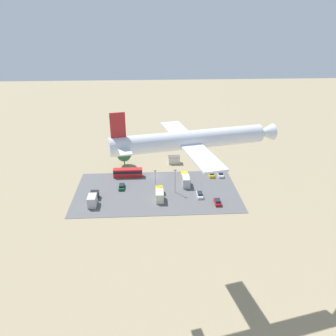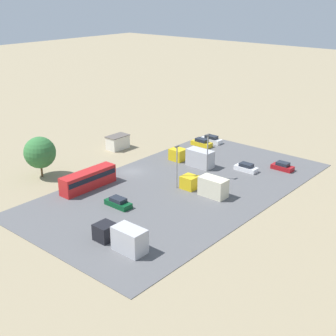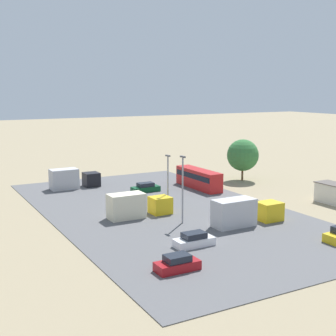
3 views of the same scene
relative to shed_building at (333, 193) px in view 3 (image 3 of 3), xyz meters
name	(u,v)px [view 3 (image 3 of 3)]	position (x,y,z in m)	size (l,w,h in m)	color
ground_plane	(235,201)	(7.48, 11.58, -1.44)	(400.00, 400.00, 0.00)	gray
parking_lot_surface	(165,211)	(7.48, 22.99, -1.40)	(53.66, 29.63, 0.08)	#565659
shed_building	(333,193)	(0.00, 0.00, 0.00)	(4.69, 2.90, 2.87)	silver
bus	(199,178)	(17.58, 11.30, 0.28)	(10.35, 2.46, 3.05)	red
parked_car_0	(194,240)	(-6.33, 27.15, -0.76)	(1.81, 4.24, 1.44)	silver
parked_car_1	(146,188)	(19.21, 20.12, -0.77)	(1.83, 4.44, 1.43)	#0C4723
parked_car_4	(177,264)	(-11.18, 31.94, -0.75)	(1.84, 4.00, 1.46)	maroon
parked_truck_0	(244,212)	(-2.65, 17.84, 0.12)	(2.45, 9.30, 3.25)	gold
parked_truck_1	(72,179)	(27.35, 29.43, 0.13)	(2.54, 7.99, 3.25)	black
parked_truck_2	(136,206)	(6.67, 27.61, 0.06)	(2.41, 8.32, 3.12)	gold
tree_near_shed	(243,155)	(19.47, 0.91, 3.09)	(5.59, 5.59, 7.33)	brown
light_pole_lot_centre	(168,179)	(7.85, 22.39, 2.75)	(0.90, 0.28, 7.38)	gray
light_pole_lot_edge	(183,186)	(1.45, 23.91, 3.15)	(0.90, 0.28, 8.17)	gray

